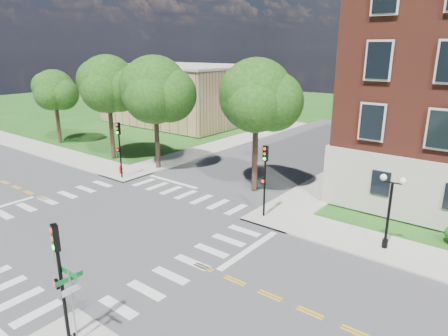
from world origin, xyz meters
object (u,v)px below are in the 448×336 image
Objects in this scene: traffic_signal_ne at (265,172)px; street_sign_pole at (71,292)px; twin_lamp_west at (389,208)px; fire_hydrant at (121,170)px; traffic_signal_se at (59,268)px; traffic_signal_nw at (119,143)px.

street_sign_pole is at bearing -86.87° from traffic_signal_ne.
fire_hydrant is at bearing -179.19° from twin_lamp_west.
traffic_signal_ne is 6.40× the size of fire_hydrant.
traffic_signal_ne is at bearing -176.80° from twin_lamp_west.
traffic_signal_se reaches higher than fire_hydrant.
traffic_signal_se is 1.13× the size of twin_lamp_west.
traffic_signal_ne and traffic_signal_nw have the same top height.
traffic_signal_se and traffic_signal_nw have the same top height.
fire_hydrant is at bearing 136.38° from traffic_signal_se.
street_sign_pole reaches higher than fire_hydrant.
traffic_signal_se is 14.58m from traffic_signal_ne.
traffic_signal_nw is 2.99m from fire_hydrant.
traffic_signal_se is 1.00× the size of traffic_signal_ne.
traffic_signal_nw is 1.13× the size of twin_lamp_west.
fire_hydrant is at bearing 179.57° from traffic_signal_ne.
traffic_signal_nw reaches higher than fire_hydrant.
street_sign_pole is (0.79, -14.47, -0.88)m from traffic_signal_ne.
fire_hydrant is at bearing 137.37° from street_sign_pole.
street_sign_pole is at bearing -115.00° from twin_lamp_west.
street_sign_pole is (0.43, 0.10, -0.88)m from traffic_signal_se.
street_sign_pole is 4.13× the size of fire_hydrant.
traffic_signal_se reaches higher than twin_lamp_west.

